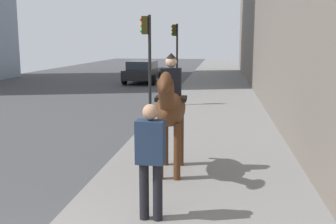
% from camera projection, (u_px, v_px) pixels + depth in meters
% --- Properties ---
extents(mounted_horse_near, '(2.15, 0.61, 2.34)m').
position_uv_depth(mounted_horse_near, '(170.00, 107.00, 7.75)').
color(mounted_horse_near, '#4C2B16').
rests_on(mounted_horse_near, sidewalk_slab).
extents(pedestrian_greeting, '(0.28, 0.41, 1.70)m').
position_uv_depth(pedestrian_greeting, '(151.00, 154.00, 5.73)').
color(pedestrian_greeting, black).
rests_on(pedestrian_greeting, sidewalk_slab).
extents(car_near_lane, '(4.25, 2.18, 1.44)m').
position_uv_depth(car_near_lane, '(143.00, 71.00, 26.27)').
color(car_near_lane, black).
rests_on(car_near_lane, ground).
extents(traffic_light_near_curb, '(0.20, 0.44, 3.70)m').
position_uv_depth(traffic_light_near_curb, '(147.00, 46.00, 15.99)').
color(traffic_light_near_curb, black).
rests_on(traffic_light_near_curb, ground).
extents(traffic_light_far_curb, '(0.20, 0.44, 3.77)m').
position_uv_depth(traffic_light_far_curb, '(176.00, 44.00, 25.38)').
color(traffic_light_far_curb, black).
rests_on(traffic_light_far_curb, ground).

